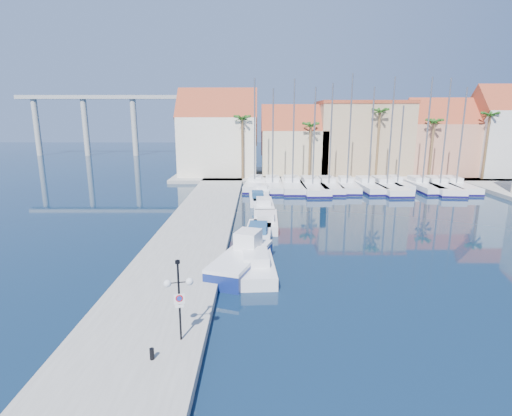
% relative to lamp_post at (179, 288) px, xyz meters
% --- Properties ---
extents(ground, '(260.00, 260.00, 0.00)m').
position_rel_lamp_post_xyz_m(ground, '(7.00, 2.17, -2.87)').
color(ground, black).
rests_on(ground, ground).
extents(quay_west, '(6.00, 77.00, 0.50)m').
position_rel_lamp_post_xyz_m(quay_west, '(-2.00, 15.67, -2.62)').
color(quay_west, gray).
rests_on(quay_west, ground).
extents(shore_north, '(54.00, 16.00, 0.50)m').
position_rel_lamp_post_xyz_m(shore_north, '(17.00, 50.17, -2.62)').
color(shore_north, gray).
rests_on(shore_north, ground).
extents(lamp_post, '(1.20, 0.53, 3.61)m').
position_rel_lamp_post_xyz_m(lamp_post, '(0.00, 0.00, 0.00)').
color(lamp_post, black).
rests_on(lamp_post, quay_west).
extents(bollard, '(0.19, 0.19, 0.47)m').
position_rel_lamp_post_xyz_m(bollard, '(-0.87, -1.42, -2.14)').
color(bollard, black).
rests_on(bollard, quay_west).
extents(fishing_boat, '(4.24, 7.06, 2.34)m').
position_rel_lamp_post_xyz_m(fishing_boat, '(2.28, 9.06, -2.09)').
color(fishing_boat, navy).
rests_on(fishing_boat, ground).
extents(motorboat_west_0, '(2.70, 7.24, 1.40)m').
position_rel_lamp_post_xyz_m(motorboat_west_0, '(3.11, 9.17, -2.36)').
color(motorboat_west_0, white).
rests_on(motorboat_west_0, ground).
extents(motorboat_west_1, '(2.39, 6.41, 1.40)m').
position_rel_lamp_post_xyz_m(motorboat_west_1, '(3.33, 15.83, -2.36)').
color(motorboat_west_1, white).
rests_on(motorboat_west_1, ground).
extents(motorboat_west_2, '(2.25, 6.62, 1.40)m').
position_rel_lamp_post_xyz_m(motorboat_west_2, '(3.99, 19.61, -2.36)').
color(motorboat_west_2, white).
rests_on(motorboat_west_2, ground).
extents(motorboat_west_3, '(2.27, 6.54, 1.40)m').
position_rel_lamp_post_xyz_m(motorboat_west_3, '(3.86, 25.88, -2.36)').
color(motorboat_west_3, white).
rests_on(motorboat_west_3, ground).
extents(motorboat_west_4, '(2.01, 5.66, 1.40)m').
position_rel_lamp_post_xyz_m(motorboat_west_4, '(3.25, 29.54, -2.36)').
color(motorboat_west_4, white).
rests_on(motorboat_west_4, ground).
extents(motorboat_west_5, '(2.09, 5.40, 1.40)m').
position_rel_lamp_post_xyz_m(motorboat_west_5, '(3.98, 34.44, -2.36)').
color(motorboat_west_5, white).
rests_on(motorboat_west_5, ground).
extents(motorboat_west_6, '(2.40, 6.73, 1.40)m').
position_rel_lamp_post_xyz_m(motorboat_west_6, '(3.47, 39.26, -2.36)').
color(motorboat_west_6, white).
rests_on(motorboat_west_6, ground).
extents(sailboat_0, '(3.23, 9.60, 14.48)m').
position_rel_lamp_post_xyz_m(sailboat_0, '(2.91, 38.77, -2.25)').
color(sailboat_0, white).
rests_on(sailboat_0, ground).
extents(sailboat_1, '(2.87, 10.24, 13.19)m').
position_rel_lamp_post_xyz_m(sailboat_1, '(5.27, 38.32, -2.28)').
color(sailboat_1, white).
rests_on(sailboat_1, ground).
extents(sailboat_2, '(2.95, 11.01, 14.34)m').
position_rel_lamp_post_xyz_m(sailboat_2, '(7.94, 38.17, -2.28)').
color(sailboat_2, white).
rests_on(sailboat_2, ground).
extents(sailboat_3, '(3.48, 11.82, 13.31)m').
position_rel_lamp_post_xyz_m(sailboat_3, '(10.53, 37.51, -2.30)').
color(sailboat_3, white).
rests_on(sailboat_3, ground).
extents(sailboat_4, '(2.84, 10.24, 13.77)m').
position_rel_lamp_post_xyz_m(sailboat_4, '(12.76, 37.86, -2.28)').
color(sailboat_4, white).
rests_on(sailboat_4, ground).
extents(sailboat_5, '(3.01, 9.59, 14.97)m').
position_rel_lamp_post_xyz_m(sailboat_5, '(15.26, 37.93, -2.24)').
color(sailboat_5, white).
rests_on(sailboat_5, ground).
extents(sailboat_6, '(3.21, 10.02, 13.33)m').
position_rel_lamp_post_xyz_m(sailboat_6, '(18.01, 37.83, -2.28)').
color(sailboat_6, white).
rests_on(sailboat_6, ground).
extents(sailboat_7, '(3.59, 11.93, 14.54)m').
position_rel_lamp_post_xyz_m(sailboat_7, '(20.42, 37.63, -2.29)').
color(sailboat_7, white).
rests_on(sailboat_7, ground).
extents(sailboat_8, '(2.32, 8.28, 11.08)m').
position_rel_lamp_post_xyz_m(sailboat_8, '(22.35, 38.97, -2.28)').
color(sailboat_8, white).
rests_on(sailboat_8, ground).
extents(sailboat_9, '(3.04, 10.16, 14.56)m').
position_rel_lamp_post_xyz_m(sailboat_9, '(25.36, 38.17, -2.26)').
color(sailboat_9, white).
rests_on(sailboat_9, ground).
extents(sailboat_10, '(4.10, 12.01, 14.40)m').
position_rel_lamp_post_xyz_m(sailboat_10, '(27.60, 37.80, -2.29)').
color(sailboat_10, white).
rests_on(sailboat_10, ground).
extents(sailboat_11, '(3.00, 10.55, 13.31)m').
position_rel_lamp_post_xyz_m(sailboat_11, '(29.90, 38.14, -2.29)').
color(sailboat_11, white).
rests_on(sailboat_11, ground).
extents(building_0, '(12.30, 9.00, 13.50)m').
position_rel_lamp_post_xyz_m(building_0, '(-3.00, 49.17, 3.65)').
color(building_0, beige).
rests_on(building_0, shore_north).
extents(building_1, '(10.30, 8.00, 11.00)m').
position_rel_lamp_post_xyz_m(building_1, '(9.00, 49.17, 2.42)').
color(building_1, '#CBB48F').
rests_on(building_1, shore_north).
extents(building_2, '(14.20, 10.20, 11.50)m').
position_rel_lamp_post_xyz_m(building_2, '(20.00, 50.17, 3.39)').
color(building_2, tan).
rests_on(building_2, shore_north).
extents(building_3, '(10.30, 8.00, 12.00)m').
position_rel_lamp_post_xyz_m(building_3, '(32.00, 49.17, 2.99)').
color(building_3, tan).
rests_on(building_3, shore_north).
extents(building_4, '(8.30, 8.00, 14.00)m').
position_rel_lamp_post_xyz_m(building_4, '(41.00, 48.17, 4.09)').
color(building_4, silver).
rests_on(building_4, shore_north).
extents(palm_0, '(2.60, 2.60, 10.15)m').
position_rel_lamp_post_xyz_m(palm_0, '(1.00, 44.17, 6.21)').
color(palm_0, brown).
rests_on(palm_0, shore_north).
extents(palm_1, '(2.60, 2.60, 9.15)m').
position_rel_lamp_post_xyz_m(palm_1, '(11.00, 44.17, 5.26)').
color(palm_1, brown).
rests_on(palm_1, shore_north).
extents(palm_2, '(2.60, 2.60, 11.15)m').
position_rel_lamp_post_xyz_m(palm_2, '(21.00, 44.17, 7.14)').
color(palm_2, brown).
rests_on(palm_2, shore_north).
extents(palm_3, '(2.60, 2.60, 9.65)m').
position_rel_lamp_post_xyz_m(palm_3, '(29.00, 44.17, 5.73)').
color(palm_3, brown).
rests_on(palm_3, shore_north).
extents(palm_4, '(2.60, 2.60, 10.65)m').
position_rel_lamp_post_xyz_m(palm_4, '(37.00, 44.17, 6.68)').
color(palm_4, brown).
rests_on(palm_4, shore_north).
extents(viaduct, '(48.00, 2.20, 14.45)m').
position_rel_lamp_post_xyz_m(viaduct, '(-32.07, 84.17, 7.38)').
color(viaduct, '#9E9E99').
rests_on(viaduct, ground).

